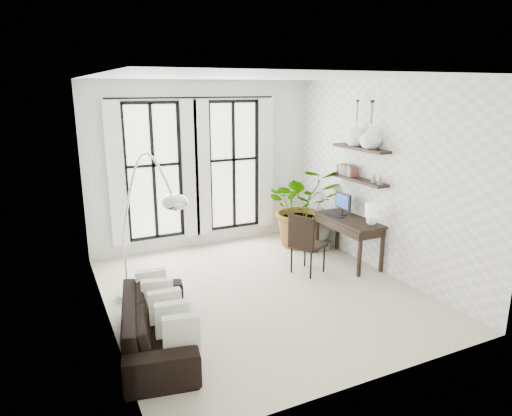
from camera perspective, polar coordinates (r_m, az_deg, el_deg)
floor at (r=7.18m, az=0.61°, el=-10.39°), size 5.00×5.00×0.00m
ceiling at (r=6.49m, az=0.69°, el=16.08°), size 5.00×5.00×0.00m
wall_left at (r=6.03m, az=-18.89°, el=0.02°), size 0.00×5.00×5.00m
wall_right at (r=7.89m, az=15.50°, el=3.64°), size 0.00×5.00×5.00m
wall_back at (r=8.92m, az=-6.50°, el=5.34°), size 4.50×0.00×4.50m
windows at (r=8.80m, az=-7.57°, el=4.91°), size 3.26×0.13×2.65m
wall_shelves at (r=8.14m, az=12.62°, el=5.07°), size 0.25×1.30×0.60m
sofa at (r=5.82m, az=-12.23°, el=-13.86°), size 1.17×2.15×0.59m
throw_pillows at (r=5.75m, az=-11.35°, el=-11.92°), size 0.40×1.52×0.40m
plant at (r=9.00m, az=5.86°, el=0.24°), size 1.71×1.58×1.60m
desk at (r=8.20m, az=11.68°, el=-1.81°), size 0.58×1.38×1.21m
desk_chair at (r=7.64m, az=6.16°, el=-4.08°), size 0.65×0.65×1.04m
arc_lamp at (r=6.02m, az=-13.76°, el=2.09°), size 0.72×1.74×2.29m
buddha at (r=8.99m, az=7.97°, el=-2.89°), size 0.45×0.45×0.82m
vase_a at (r=7.85m, az=14.15°, el=8.60°), size 0.37×0.37×0.38m
vase_b at (r=8.16m, az=12.35°, el=8.93°), size 0.37×0.37×0.38m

